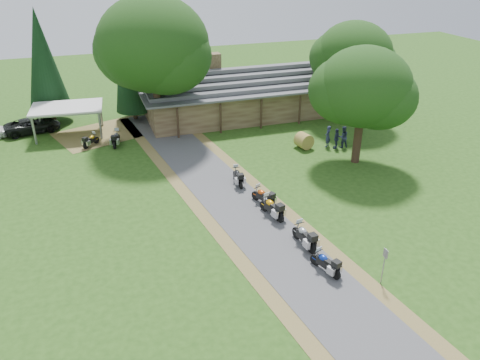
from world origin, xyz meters
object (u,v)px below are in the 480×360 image
object	(u,v)px
car_dark_suv	(32,122)
motorcycle_row_d	(263,196)
hay_bale	(304,141)
motorcycle_carport_a	(91,140)
carport	(69,120)
lodge	(246,91)
motorcycle_row_c	(272,207)
motorcycle_row_e	(238,176)
motorcycle_row_b	(304,235)
motorcycle_row_a	(326,262)
motorcycle_carport_b	(116,138)

from	to	relation	value
car_dark_suv	motorcycle_row_d	distance (m)	24.96
motorcycle_row_d	hay_bale	bearing A→B (deg)	-62.51
car_dark_suv	hay_bale	size ratio (longest dim) A/B	4.03
motorcycle_carport_a	carport	bearing A→B (deg)	68.39
lodge	hay_bale	size ratio (longest dim) A/B	16.23
motorcycle_row_c	motorcycle_row_e	world-z (taller)	motorcycle_row_c
carport	motorcycle_row_c	world-z (taller)	carport
car_dark_suv	motorcycle_carport_a	world-z (taller)	car_dark_suv
motorcycle_row_b	motorcycle_row_d	distance (m)	5.32
motorcycle_row_a	motorcycle_row_c	xyz separation A→B (m)	(-0.56, 6.24, 0.08)
carport	motorcycle_row_c	size ratio (longest dim) A/B	2.93
motorcycle_row_a	hay_bale	world-z (taller)	hay_bale
motorcycle_carport_a	motorcycle_carport_b	distance (m)	2.17
motorcycle_row_c	carport	bearing A→B (deg)	16.90
carport	motorcycle_carport_b	xyz separation A→B (m)	(3.77, -4.07, -0.66)
motorcycle_row_b	motorcycle_carport_a	world-z (taller)	motorcycle_row_b
car_dark_suv	motorcycle_carport_a	xyz separation A→B (m)	(4.97, -5.22, -0.43)
motorcycle_row_a	motorcycle_row_c	distance (m)	6.26
motorcycle_row_d	hay_bale	world-z (taller)	motorcycle_row_d
motorcycle_row_c	motorcycle_row_e	size ratio (longest dim) A/B	1.10
motorcycle_row_b	hay_bale	distance (m)	14.81
motorcycle_row_c	motorcycle_carport_b	size ratio (longest dim) A/B	1.05
motorcycle_row_c	motorcycle_carport_b	bearing A→B (deg)	13.46
motorcycle_row_b	hay_bale	bearing A→B (deg)	-32.04
motorcycle_row_a	motorcycle_row_d	distance (m)	7.89
car_dark_suv	motorcycle_row_d	world-z (taller)	car_dark_suv
car_dark_suv	motorcycle_carport_b	size ratio (longest dim) A/B	2.65
lodge	carport	world-z (taller)	lodge
car_dark_suv	hay_bale	xyz separation A→B (m)	(22.36, -11.47, -0.36)
motorcycle_row_e	motorcycle_carport_b	size ratio (longest dim) A/B	0.96
carport	motorcycle_row_c	distance (m)	23.00
motorcycle_row_c	hay_bale	bearing A→B (deg)	-50.35
motorcycle_row_c	motorcycle_row_e	xyz separation A→B (m)	(-0.63, 5.07, -0.06)
car_dark_suv	motorcycle_row_e	distance (m)	21.91
motorcycle_row_a	motorcycle_row_d	world-z (taller)	motorcycle_row_d
motorcycle_row_a	motorcycle_carport_a	world-z (taller)	motorcycle_row_a
motorcycle_row_a	motorcycle_carport_b	size ratio (longest dim) A/B	0.94
carport	motorcycle_row_d	xyz separation A→B (m)	(12.19, -17.89, -0.68)
motorcycle_row_a	motorcycle_row_c	size ratio (longest dim) A/B	0.89
motorcycle_row_e	motorcycle_row_b	bearing A→B (deg)	-169.58
motorcycle_row_e	motorcycle_carport_b	world-z (taller)	motorcycle_carport_b
car_dark_suv	motorcycle_row_b	size ratio (longest dim) A/B	2.50
car_dark_suv	motorcycle_row_c	distance (m)	26.23
motorcycle_row_a	motorcycle_carport_a	xyz separation A→B (m)	(-11.04, 22.20, -0.05)
motorcycle_carport_b	lodge	bearing A→B (deg)	-55.04
motorcycle_row_c	motorcycle_row_d	bearing A→B (deg)	-16.67
motorcycle_row_a	carport	bearing A→B (deg)	7.76
motorcycle_row_c	motorcycle_row_d	xyz separation A→B (m)	(0.05, 1.64, -0.06)
hay_bale	motorcycle_row_e	bearing A→B (deg)	-148.27
motorcycle_row_e	carport	bearing A→B (deg)	41.28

